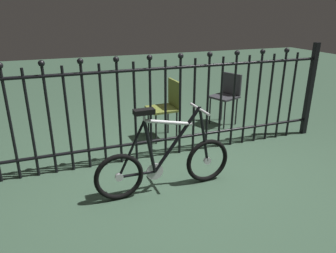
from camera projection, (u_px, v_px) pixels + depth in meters
ground_plane at (187, 174)px, 3.63m from camera, size 20.00×20.00×0.00m
iron_fence at (163, 105)px, 3.85m from camera, size 4.45×0.07×1.35m
bicycle at (165, 163)px, 3.21m from camera, size 1.47×0.40×0.91m
chair_charcoal at (227, 93)px, 5.07m from camera, size 0.49×0.49×0.82m
chair_olive at (167, 104)px, 4.49m from camera, size 0.42×0.41×0.85m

